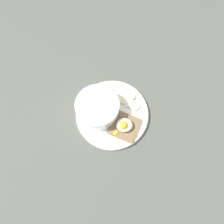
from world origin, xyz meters
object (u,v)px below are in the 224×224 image
toast_slice (124,126)px  banana_slice_back (129,97)px  banana_slice_left (122,100)px  oatmeal_bowl (98,108)px  banana_slice_front (128,103)px  banana_slice_right (134,106)px  poached_egg (124,125)px

toast_slice → banana_slice_back: 11.10cm
banana_slice_back → banana_slice_left: bearing=24.8°
oatmeal_bowl → banana_slice_front: size_ratio=3.94×
banana_slice_left → banana_slice_right: 4.69cm
banana_slice_front → banana_slice_left: size_ratio=0.97×
banana_slice_front → banana_slice_left: 2.38cm
banana_slice_back → banana_slice_front: bearing=75.7°
banana_slice_right → oatmeal_bowl: bearing=8.3°
banana_slice_left → banana_slice_right: bearing=153.6°
poached_egg → banana_slice_front: poached_egg is taller
oatmeal_bowl → banana_slice_right: size_ratio=3.13×
toast_slice → banana_slice_left: size_ratio=3.05×
banana_slice_right → toast_slice: bearing=64.1°
poached_egg → banana_slice_front: (-1.62, -8.51, -2.48)cm
poached_egg → banana_slice_right: size_ratio=1.43×
banana_slice_left → banana_slice_back: (-2.65, -1.22, 0.18)cm
toast_slice → banana_slice_right: toast_slice is taller
oatmeal_bowl → banana_slice_left: (-8.33, -3.91, -2.92)cm
oatmeal_bowl → toast_slice: bearing=146.9°
toast_slice → banana_slice_back: bearing=-101.0°
banana_slice_left → banana_slice_front: bearing=148.0°
poached_egg → banana_slice_back: size_ratio=1.42×
banana_slice_right → banana_slice_left: bearing=-26.4°
toast_slice → banana_slice_left: bearing=-86.9°
banana_slice_back → banana_slice_right: bearing=115.1°
poached_egg → banana_slice_right: 8.90cm
banana_slice_front → banana_slice_back: banana_slice_back is taller
poached_egg → banana_slice_right: poached_egg is taller
banana_slice_front → banana_slice_right: banana_slice_right is taller
toast_slice → poached_egg: size_ratio=1.75×
banana_slice_front → banana_slice_right: size_ratio=0.79×
toast_slice → banana_slice_front: bearing=-100.1°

